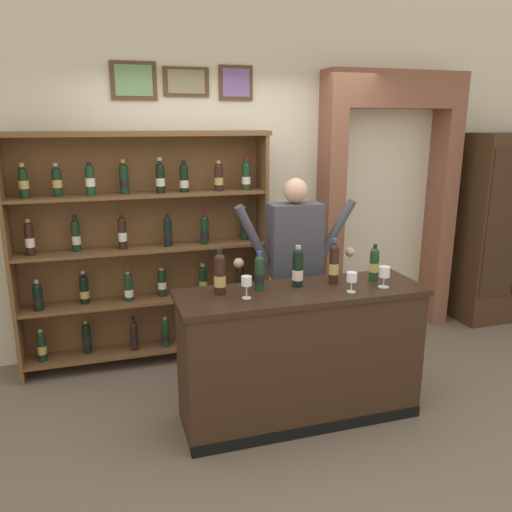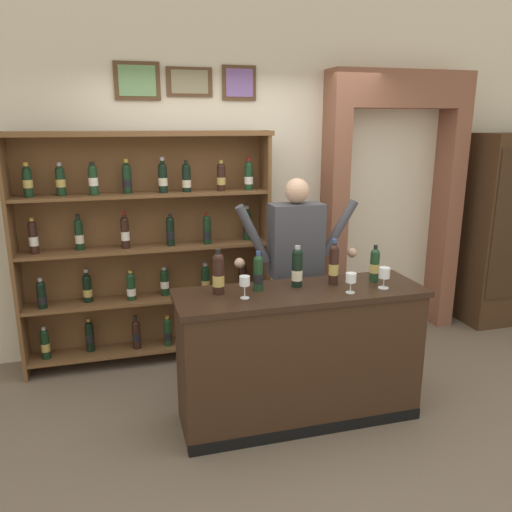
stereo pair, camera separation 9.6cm
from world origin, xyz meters
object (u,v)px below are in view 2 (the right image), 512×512
object	(u,v)px
tasting_counter	(299,355)
tasting_bottle_grappa	(375,265)
wine_glass_left	(245,282)
tasting_bottle_chianti	(297,267)
tasting_bottle_prosecco	(258,273)
shopkeeper	(296,258)
wine_shelf	(147,243)
side_cabinet	(508,230)
tasting_bottle_bianco	(334,264)
wine_glass_spare	(384,274)
tasting_bottle_brunello	(218,273)
wine_glass_right	(351,279)

from	to	relation	value
tasting_counter	tasting_bottle_grappa	bearing A→B (deg)	4.99
wine_glass_left	tasting_bottle_chianti	bearing A→B (deg)	18.92
tasting_bottle_prosecco	tasting_bottle_grappa	world-z (taller)	tasting_bottle_prosecco
shopkeeper	tasting_bottle_prosecco	world-z (taller)	shopkeeper
wine_shelf	wine_glass_left	world-z (taller)	wine_shelf
side_cabinet	tasting_counter	world-z (taller)	side_cabinet
tasting_bottle_bianco	tasting_bottle_grappa	bearing A→B (deg)	-3.77
shopkeeper	wine_glass_spare	distance (m)	0.81
wine_shelf	tasting_counter	bearing A→B (deg)	-52.69
tasting_bottle_grappa	wine_glass_spare	world-z (taller)	tasting_bottle_grappa
tasting_bottle_brunello	wine_glass_right	xyz separation A→B (m)	(0.86, -0.22, -0.04)
wine_shelf	tasting_bottle_grappa	size ratio (longest dim) A/B	8.01
tasting_bottle_grappa	wine_glass_right	size ratio (longest dim) A/B	1.95
side_cabinet	wine_shelf	bearing A→B (deg)	179.35
side_cabinet	wine_glass_spare	size ratio (longest dim) A/B	13.28
tasting_bottle_chianti	tasting_bottle_prosecco	bearing A→B (deg)	-178.46
side_cabinet	wine_glass_left	size ratio (longest dim) A/B	13.14
shopkeeper	tasting_bottle_bianco	distance (m)	0.55
wine_shelf	tasting_bottle_prosecco	xyz separation A→B (m)	(0.67, -1.17, 0.02)
wine_glass_spare	shopkeeper	bearing A→B (deg)	118.78
tasting_bottle_chianti	wine_glass_spare	size ratio (longest dim) A/B	1.97
tasting_counter	wine_glass_right	world-z (taller)	wine_glass_right
wine_glass_right	wine_glass_left	distance (m)	0.72
tasting_bottle_prosecco	wine_glass_spare	distance (m)	0.87
tasting_bottle_bianco	tasting_bottle_chianti	bearing A→B (deg)	176.27
wine_glass_left	wine_glass_spare	world-z (taller)	wine_glass_left
tasting_bottle_chianti	side_cabinet	bearing A→B (deg)	22.14
wine_shelf	tasting_bottle_chianti	distance (m)	1.50
tasting_bottle_chianti	tasting_bottle_bianco	size ratio (longest dim) A/B	0.89
side_cabinet	wine_glass_spare	distance (m)	2.54
wine_shelf	tasting_bottle_bianco	xyz separation A→B (m)	(1.22, -1.18, 0.05)
tasting_bottle_brunello	tasting_bottle_grappa	bearing A→B (deg)	-1.75
tasting_bottle_prosecco	tasting_bottle_bianco	bearing A→B (deg)	-1.02
wine_shelf	wine_glass_right	distance (m)	1.87
shopkeeper	wine_glass_spare	xyz separation A→B (m)	(0.39, -0.71, 0.04)
wine_shelf	tasting_bottle_prosecco	size ratio (longest dim) A/B	7.86
wine_shelf	tasting_bottle_brunello	bearing A→B (deg)	-71.16
tasting_counter	shopkeeper	bearing A→B (deg)	73.62
wine_shelf	wine_glass_left	size ratio (longest dim) A/B	14.40
tasting_bottle_brunello	tasting_bottle_grappa	xyz separation A→B (m)	(1.13, -0.03, -0.02)
side_cabinet	tasting_bottle_chianti	size ratio (longest dim) A/B	6.76
tasting_bottle_brunello	wine_glass_spare	xyz separation A→B (m)	(1.12, -0.19, -0.04)
shopkeeper	tasting_bottle_chianti	xyz separation A→B (m)	(-0.17, -0.51, 0.08)
shopkeeper	tasting_counter	bearing A→B (deg)	-106.38
tasting_bottle_brunello	tasting_bottle_prosecco	bearing A→B (deg)	-0.94
wine_glass_left	wine_glass_spare	xyz separation A→B (m)	(0.98, -0.06, -0.00)
tasting_bottle_bianco	wine_glass_spare	bearing A→B (deg)	-31.00
tasting_bottle_brunello	wine_glass_spare	distance (m)	1.14
tasting_counter	wine_glass_left	size ratio (longest dim) A/B	11.48
tasting_bottle_brunello	wine_glass_left	size ratio (longest dim) A/B	2.03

